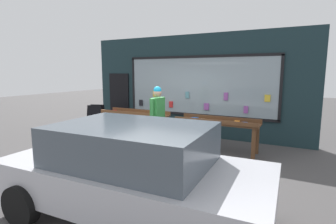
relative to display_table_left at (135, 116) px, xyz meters
name	(u,v)px	position (x,y,z in m)	size (l,w,h in m)	color
ground_plane	(157,153)	(1.36, -0.95, -0.75)	(40.00, 40.00, 0.00)	#474444
shopfront_facade	(191,86)	(1.33, 1.44, 0.93)	(7.73, 0.29, 3.38)	#192D33
display_table_left	(135,116)	(0.00, 0.00, 0.00)	(2.25, 0.66, 0.94)	brown
display_table_right	(217,125)	(2.71, 0.01, -0.01)	(2.25, 0.68, 0.92)	brown
person_browsing	(158,112)	(1.18, -0.59, 0.30)	(0.23, 0.69, 1.77)	#2D334C
small_dog	(172,143)	(1.72, -0.78, -0.45)	(0.34, 0.55, 0.43)	#99724C
sandwich_board_sign	(96,118)	(-1.91, 0.29, -0.25)	(0.72, 0.84, 0.97)	black
parked_car	(133,169)	(2.63, -3.81, -0.01)	(4.01, 2.08, 1.41)	silver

